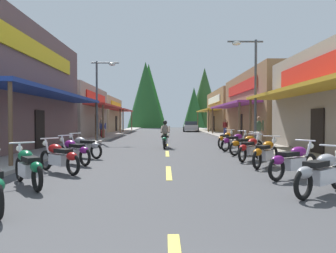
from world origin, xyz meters
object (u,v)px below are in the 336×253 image
streetlamp_right (250,78)px  pedestrian_waiting (101,126)px  streetlamp_left (101,89)px  motorcycle_parked_right_5 (235,141)px  motorcycle_parked_right_6 (226,139)px  motorcycle_parked_left_2 (59,157)px  motorcycle_parked_left_4 (84,146)px  motorcycle_parked_right_3 (250,148)px  pedestrian_browsing (103,128)px  motorcycle_parked_right_0 (321,172)px  parked_car_curbside (191,126)px  motorcycle_parked_left_1 (28,166)px  motorcycle_parked_right_1 (293,161)px  pedestrian_strolling (259,129)px  rider_cruising_lead (165,136)px  pedestrian_by_shop (225,127)px  motorcycle_parked_left_3 (74,151)px  motorcycle_parked_right_4 (246,144)px  motorcycle_parked_right_2 (266,152)px

streetlamp_right → pedestrian_waiting: streetlamp_right is taller
streetlamp_left → motorcycle_parked_right_5: size_ratio=3.22×
motorcycle_parked_right_6 → motorcycle_parked_left_2: bearing=176.0°
motorcycle_parked_left_2 → motorcycle_parked_left_4: bearing=-46.5°
motorcycle_parked_right_3 → pedestrian_browsing: pedestrian_browsing is taller
motorcycle_parked_right_0 → parked_car_curbside: (0.22, 34.93, 0.20)m
motorcycle_parked_left_1 → streetlamp_right: bearing=-78.3°
pedestrian_browsing → motorcycle_parked_left_4: bearing=20.6°
motorcycle_parked_right_1 → pedestrian_strolling: 10.23m
streetlamp_right → rider_cruising_lead: bearing=-179.6°
motorcycle_parked_right_0 → motorcycle_parked_left_4: size_ratio=0.96×
motorcycle_parked_right_0 → motorcycle_parked_left_2: size_ratio=1.04×
streetlamp_right → motorcycle_parked_right_3: bearing=-105.8°
streetlamp_right → motorcycle_parked_left_2: size_ratio=3.59×
motorcycle_parked_left_4 → parked_car_curbside: 29.44m
motorcycle_parked_right_6 → pedestrian_browsing: pedestrian_browsing is taller
motorcycle_parked_right_6 → pedestrian_by_shop: (2.24, 11.39, 0.46)m
rider_cruising_lead → pedestrian_browsing: size_ratio=1.38×
motorcycle_parked_left_1 → motorcycle_parked_left_3: (-0.01, 3.63, 0.00)m
motorcycle_parked_right_1 → motorcycle_parked_right_4: bearing=55.2°
motorcycle_parked_right_2 → motorcycle_parked_left_4: size_ratio=0.92×
pedestrian_by_shop → pedestrian_browsing: (-10.95, -3.48, -0.06)m
streetlamp_left → motorcycle_parked_right_1: size_ratio=3.13×
pedestrian_strolling → pedestrian_waiting: bearing=59.8°
streetlamp_left → motorcycle_parked_left_2: bearing=-83.6°
rider_cruising_lead → motorcycle_parked_left_4: bearing=145.6°
motorcycle_parked_left_2 → pedestrian_by_shop: (8.94, 19.64, 0.46)m
motorcycle_parked_right_2 → pedestrian_by_shop: size_ratio=1.04×
streetlamp_left → motorcycle_parked_left_3: bearing=-83.2°
motorcycle_parked_right_1 → motorcycle_parked_left_1: (-6.77, -0.94, 0.00)m
motorcycle_parked_right_4 → motorcycle_parked_left_3: 7.54m
motorcycle_parked_right_3 → rider_cruising_lead: size_ratio=0.81×
motorcycle_parked_left_2 → motorcycle_parked_left_3: 1.77m
motorcycle_parked_left_2 → parked_car_curbside: (6.72, 32.21, 0.20)m
streetlamp_left → motorcycle_parked_right_3: (7.96, -10.09, -3.32)m
rider_cruising_lead → pedestrian_strolling: (5.67, 1.09, 0.40)m
streetlamp_left → pedestrian_browsing: streetlamp_left is taller
pedestrian_waiting → motorcycle_parked_right_2: bearing=109.9°
motorcycle_parked_right_5 → motorcycle_parked_left_1: same height
motorcycle_parked_left_1 → motorcycle_parked_right_5: bearing=-78.5°
motorcycle_parked_right_2 → pedestrian_strolling: (2.24, 7.91, 0.57)m
motorcycle_parked_right_5 → motorcycle_parked_left_1: (-6.90, -8.28, 0.00)m
motorcycle_parked_right_4 → pedestrian_strolling: pedestrian_strolling is taller
parked_car_curbside → motorcycle_parked_right_6: bearing=-177.1°
motorcycle_parked_left_4 → motorcycle_parked_right_3: bearing=-154.5°
streetlamp_left → motorcycle_parked_right_6: size_ratio=3.21×
motorcycle_parked_left_4 → streetlamp_right: bearing=-118.9°
motorcycle_parked_right_0 → pedestrian_browsing: 20.71m
motorcycle_parked_left_1 → motorcycle_parked_right_1: bearing=-120.9°
motorcycle_parked_right_4 → pedestrian_waiting: size_ratio=1.03×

